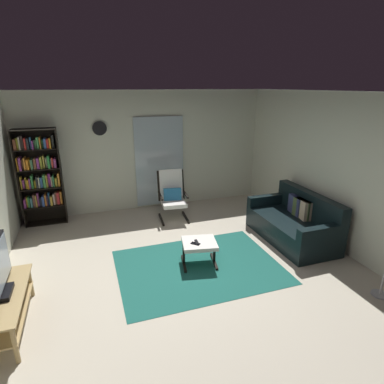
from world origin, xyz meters
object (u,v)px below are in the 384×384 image
(bookshelf_near_tv, at_px, (40,174))
(cell_phone, at_px, (195,244))
(tv_stand, at_px, (5,305))
(wall_clock, at_px, (100,128))
(leather_sofa, at_px, (295,223))
(lounge_armchair, at_px, (172,194))
(ottoman, at_px, (199,246))
(tv_remote, at_px, (197,242))

(bookshelf_near_tv, xyz_separation_m, cell_phone, (2.34, -2.56, -0.64))
(tv_stand, height_order, wall_clock, wall_clock)
(leather_sofa, xyz_separation_m, wall_clock, (-3.14, 2.44, 1.54))
(lounge_armchair, xyz_separation_m, cell_phone, (-0.18, -1.98, -0.14))
(tv_stand, xyz_separation_m, ottoman, (2.57, 0.59, 0.02))
(tv_remote, height_order, cell_phone, tv_remote)
(tv_stand, distance_m, cell_phone, 2.55)
(lounge_armchair, xyz_separation_m, wall_clock, (-1.30, 0.77, 1.32))
(bookshelf_near_tv, bearing_deg, leather_sofa, -27.36)
(tv_stand, xyz_separation_m, cell_phone, (2.49, 0.54, 0.09))
(lounge_armchair, bearing_deg, bookshelf_near_tv, 167.07)
(bookshelf_near_tv, distance_m, cell_phone, 3.53)
(cell_phone, relative_size, wall_clock, 0.48)
(tv_remote, bearing_deg, ottoman, 26.14)
(tv_remote, bearing_deg, wall_clock, 118.88)
(ottoman, bearing_deg, leather_sofa, 7.54)
(cell_phone, height_order, wall_clock, wall_clock)
(leather_sofa, xyz_separation_m, cell_phone, (-2.02, -0.31, 0.08))
(lounge_armchair, relative_size, cell_phone, 7.30)
(cell_phone, bearing_deg, tv_stand, 148.79)
(tv_stand, relative_size, ottoman, 2.06)
(leather_sofa, distance_m, ottoman, 1.95)
(cell_phone, xyz_separation_m, wall_clock, (-1.12, 2.75, 1.46))
(ottoman, bearing_deg, tv_remote, -159.78)
(lounge_armchair, xyz_separation_m, tv_remote, (-0.15, -1.95, -0.14))
(cell_phone, bearing_deg, tv_remote, 3.16)
(lounge_armchair, distance_m, cell_phone, 2.00)
(tv_stand, bearing_deg, leather_sofa, 10.62)
(bookshelf_near_tv, distance_m, lounge_armchair, 2.63)
(leather_sofa, height_order, lounge_armchair, lounge_armchair)
(tv_stand, bearing_deg, wall_clock, 67.35)
(bookshelf_near_tv, relative_size, lounge_armchair, 1.88)
(bookshelf_near_tv, height_order, cell_phone, bookshelf_near_tv)
(lounge_armchair, distance_m, ottoman, 1.95)
(bookshelf_near_tv, bearing_deg, wall_clock, 8.79)
(leather_sofa, relative_size, wall_clock, 5.92)
(bookshelf_near_tv, distance_m, tv_remote, 3.52)
(leather_sofa, relative_size, lounge_armchair, 1.68)
(wall_clock, bearing_deg, tv_remote, -67.04)
(lounge_armchair, distance_m, wall_clock, 2.00)
(lounge_armchair, bearing_deg, tv_stand, -136.71)
(wall_clock, bearing_deg, ottoman, -65.98)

